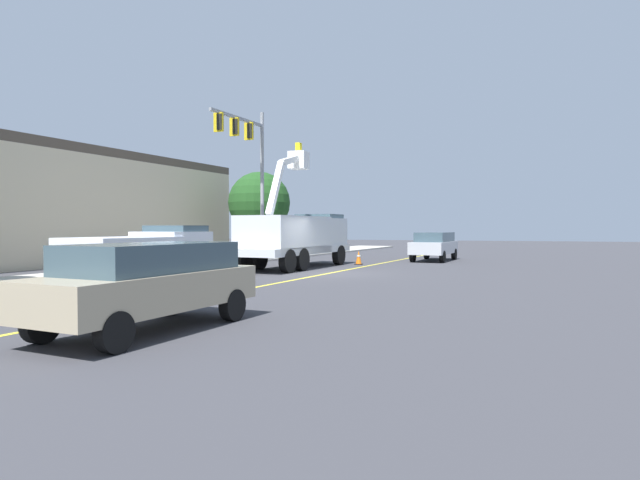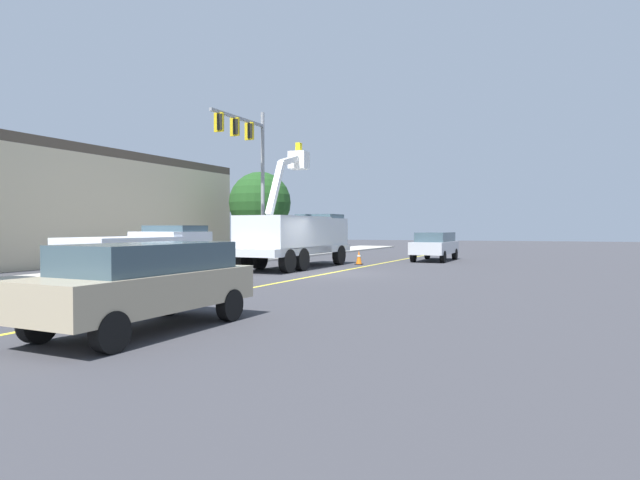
{
  "view_description": "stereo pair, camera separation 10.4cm",
  "coord_description": "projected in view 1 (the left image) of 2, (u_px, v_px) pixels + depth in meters",
  "views": [
    {
      "loc": [
        -22.07,
        -6.83,
        2.01
      ],
      "look_at": [
        1.73,
        0.96,
        1.4
      ],
      "focal_mm": 30.04,
      "sensor_mm": 36.0,
      "label": 1
    },
    {
      "loc": [
        -22.03,
        -6.93,
        2.01
      ],
      "look_at": [
        1.73,
        0.96,
        1.4
      ],
      "focal_mm": 30.04,
      "sensor_mm": 36.0,
      "label": 2
    }
  ],
  "objects": [
    {
      "name": "trailing_sedan",
      "position": [
        149.0,
        280.0,
        10.33
      ],
      "size": [
        5.0,
        2.48,
        1.69
      ],
      "color": "tan",
      "rests_on": "ground"
    },
    {
      "name": "ground",
      "position": [
        329.0,
        273.0,
        23.14
      ],
      "size": [
        120.0,
        120.0,
        0.0
      ],
      "primitive_type": "plane",
      "color": "#38383D"
    },
    {
      "name": "utility_bucket_truck",
      "position": [
        296.0,
        235.0,
        26.43
      ],
      "size": [
        8.45,
        3.49,
        6.36
      ],
      "color": "silver",
      "rests_on": "ground"
    },
    {
      "name": "service_pickup_truck",
      "position": [
        145.0,
        255.0,
        17.04
      ],
      "size": [
        5.82,
        2.77,
        2.06
      ],
      "color": "white",
      "rests_on": "ground"
    },
    {
      "name": "street_tree_right",
      "position": [
        259.0,
        203.0,
        35.63
      ],
      "size": [
        4.12,
        4.12,
        5.69
      ],
      "color": "brown",
      "rests_on": "ground"
    },
    {
      "name": "traffic_cone_mid_front",
      "position": [
        359.0,
        258.0,
        28.6
      ],
      "size": [
        0.4,
        0.4,
        0.75
      ],
      "color": "black",
      "rests_on": "ground"
    },
    {
      "name": "lane_centre_stripe",
      "position": [
        329.0,
        273.0,
        23.14
      ],
      "size": [
        49.64,
        6.32,
        0.01
      ],
      "primitive_type": "cube",
      "rotation": [
        0.0,
        0.0,
        -0.12
      ],
      "color": "yellow",
      "rests_on": "ground"
    },
    {
      "name": "traffic_cone_leading",
      "position": [
        136.0,
        289.0,
        13.85
      ],
      "size": [
        0.4,
        0.4,
        0.81
      ],
      "color": "black",
      "rests_on": "ground"
    },
    {
      "name": "traffic_signal_mast",
      "position": [
        249.0,
        155.0,
        30.63
      ],
      "size": [
        5.16,
        0.93,
        8.86
      ],
      "color": "gray",
      "rests_on": "ground"
    },
    {
      "name": "passing_minivan",
      "position": [
        434.0,
        244.0,
        31.87
      ],
      "size": [
        5.0,
        2.48,
        1.69
      ],
      "color": "silver",
      "rests_on": "ground"
    },
    {
      "name": "sidewalk_far_side",
      "position": [
        177.0,
        266.0,
        26.68
      ],
      "size": [
        59.99,
        10.97,
        0.12
      ],
      "primitive_type": "cube",
      "rotation": [
        0.0,
        0.0,
        -0.12
      ],
      "color": "#B2ADA3",
      "rests_on": "ground"
    },
    {
      "name": "commercial_building_backdrop",
      "position": [
        23.0,
        205.0,
        27.79
      ],
      "size": [
        28.17,
        9.91,
        6.3
      ],
      "color": "beige",
      "rests_on": "ground"
    }
  ]
}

